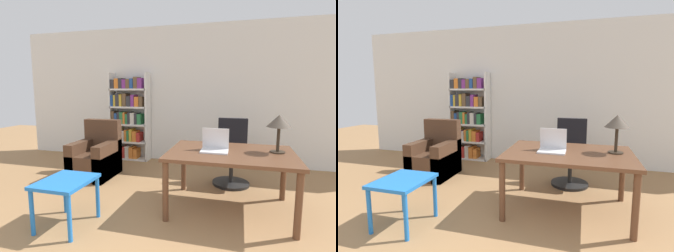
% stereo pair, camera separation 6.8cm
% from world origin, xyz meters
% --- Properties ---
extents(wall_back, '(8.00, 0.06, 2.70)m').
position_xyz_m(wall_back, '(0.00, 4.53, 1.35)').
color(wall_back, white).
rests_on(wall_back, ground_plane).
extents(desk, '(1.47, 1.08, 0.73)m').
position_xyz_m(desk, '(0.61, 2.50, 0.64)').
color(desk, brown).
rests_on(desk, ground_plane).
extents(laptop, '(0.32, 0.26, 0.27)m').
position_xyz_m(laptop, '(0.42, 2.47, 0.78)').
color(laptop, silver).
rests_on(laptop, desk).
extents(table_lamp, '(0.28, 0.28, 0.45)m').
position_xyz_m(table_lamp, '(1.14, 2.60, 1.08)').
color(table_lamp, '#2D2319').
rests_on(table_lamp, desk).
extents(office_chair, '(0.56, 0.56, 1.01)m').
position_xyz_m(office_chair, '(0.60, 3.44, 0.44)').
color(office_chair, black).
rests_on(office_chair, ground_plane).
extents(side_table_blue, '(0.50, 0.59, 0.51)m').
position_xyz_m(side_table_blue, '(-1.05, 1.64, 0.43)').
color(side_table_blue, blue).
rests_on(side_table_blue, ground_plane).
extents(armchair, '(0.65, 0.76, 0.93)m').
position_xyz_m(armchair, '(-1.63, 3.20, 0.30)').
color(armchair, '#472D1E').
rests_on(armchair, ground_plane).
extents(bookshelf, '(0.83, 0.28, 1.80)m').
position_xyz_m(bookshelf, '(-1.54, 4.34, 0.86)').
color(bookshelf, white).
rests_on(bookshelf, ground_plane).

